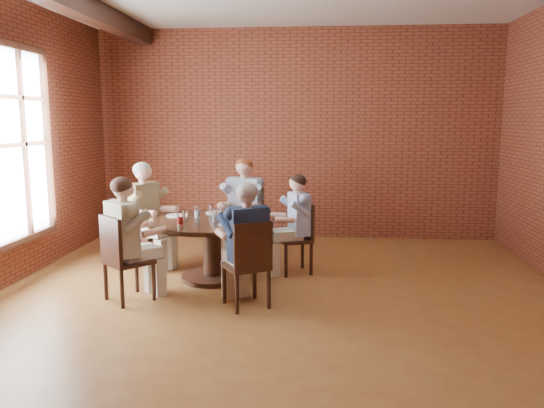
# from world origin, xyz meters

# --- Properties ---
(floor) EXTENTS (7.00, 7.00, 0.00)m
(floor) POSITION_xyz_m (0.00, 0.00, 0.00)
(floor) COLOR olive
(floor) RESTS_ON ground
(wall_back) EXTENTS (7.00, 0.00, 7.00)m
(wall_back) POSITION_xyz_m (0.00, 3.50, 1.70)
(wall_back) COLOR brown
(wall_back) RESTS_ON ground
(wall_front) EXTENTS (7.00, 0.00, 7.00)m
(wall_front) POSITION_xyz_m (0.00, -3.50, 1.70)
(wall_front) COLOR brown
(wall_front) RESTS_ON ground
(dining_table) EXTENTS (1.53, 1.53, 0.75)m
(dining_table) POSITION_xyz_m (-0.90, 0.97, 0.53)
(dining_table) COLOR #331911
(dining_table) RESTS_ON floor
(chair_a) EXTENTS (0.51, 0.51, 0.90)m
(chair_a) POSITION_xyz_m (0.16, 1.38, 0.49)
(chair_a) COLOR #331911
(chair_a) RESTS_ON floor
(diner_a) EXTENTS (0.73, 0.67, 1.26)m
(diner_a) POSITION_xyz_m (0.09, 1.35, 0.63)
(diner_a) COLOR #415DAB
(diner_a) RESTS_ON floor
(chair_b) EXTENTS (0.55, 0.55, 0.98)m
(chair_b) POSITION_xyz_m (-0.65, 2.17, 0.53)
(chair_b) COLOR #331911
(chair_b) RESTS_ON floor
(diner_b) EXTENTS (0.70, 0.81, 1.41)m
(diner_b) POSITION_xyz_m (-0.67, 2.08, 0.70)
(diner_b) COLOR #8794AC
(diner_b) RESTS_ON floor
(chair_c) EXTENTS (0.61, 0.61, 0.97)m
(chair_c) POSITION_xyz_m (-1.95, 1.50, 0.52)
(chair_c) COLOR #331911
(chair_c) RESTS_ON floor
(diner_c) EXTENTS (0.87, 0.81, 1.39)m
(diner_c) POSITION_xyz_m (-1.87, 1.46, 0.69)
(diner_c) COLOR brown
(diner_c) RESTS_ON floor
(chair_d) EXTENTS (0.61, 0.61, 0.94)m
(chair_d) POSITION_xyz_m (-1.70, 0.09, 0.51)
(chair_d) COLOR #331911
(chair_d) RESTS_ON floor
(diner_d) EXTENTS (0.84, 0.85, 1.34)m
(diner_d) POSITION_xyz_m (-1.64, 0.15, 0.67)
(diner_d) COLOR #A2897F
(diner_d) RESTS_ON floor
(chair_e) EXTENTS (0.57, 0.57, 0.93)m
(chair_e) POSITION_xyz_m (-0.32, 0.01, 0.50)
(chair_e) COLOR #331911
(chair_e) RESTS_ON floor
(diner_e) EXTENTS (0.77, 0.81, 1.31)m
(diner_e) POSITION_xyz_m (-0.36, 0.08, 0.66)
(diner_e) COLOR #172340
(diner_e) RESTS_ON floor
(plate_a) EXTENTS (0.26, 0.26, 0.01)m
(plate_a) POSITION_xyz_m (-0.38, 1.05, 0.76)
(plate_a) COLOR white
(plate_a) RESTS_ON dining_table
(plate_b) EXTENTS (0.26, 0.26, 0.01)m
(plate_b) POSITION_xyz_m (-0.93, 1.38, 0.76)
(plate_b) COLOR white
(plate_b) RESTS_ON dining_table
(plate_c) EXTENTS (0.26, 0.26, 0.01)m
(plate_c) POSITION_xyz_m (-1.38, 1.17, 0.76)
(plate_c) COLOR white
(plate_c) RESTS_ON dining_table
(plate_d) EXTENTS (0.26, 0.26, 0.01)m
(plate_d) POSITION_xyz_m (-0.64, 0.69, 0.76)
(plate_d) COLOR white
(plate_d) RESTS_ON dining_table
(glass_a) EXTENTS (0.07, 0.07, 0.14)m
(glass_a) POSITION_xyz_m (-0.57, 0.95, 0.82)
(glass_a) COLOR white
(glass_a) RESTS_ON dining_table
(glass_b) EXTENTS (0.07, 0.07, 0.14)m
(glass_b) POSITION_xyz_m (-0.79, 1.09, 0.82)
(glass_b) COLOR white
(glass_b) RESTS_ON dining_table
(glass_c) EXTENTS (0.07, 0.07, 0.14)m
(glass_c) POSITION_xyz_m (-0.95, 1.24, 0.82)
(glass_c) COLOR white
(glass_c) RESTS_ON dining_table
(glass_d) EXTENTS (0.07, 0.07, 0.14)m
(glass_d) POSITION_xyz_m (-1.10, 1.08, 0.82)
(glass_d) COLOR white
(glass_d) RESTS_ON dining_table
(glass_e) EXTENTS (0.07, 0.07, 0.14)m
(glass_e) POSITION_xyz_m (-1.18, 0.79, 0.82)
(glass_e) COLOR white
(glass_e) RESTS_ON dining_table
(glass_f) EXTENTS (0.07, 0.07, 0.14)m
(glass_f) POSITION_xyz_m (-1.19, 0.63, 0.82)
(glass_f) COLOR white
(glass_f) RESTS_ON dining_table
(glass_g) EXTENTS (0.07, 0.07, 0.14)m
(glass_g) POSITION_xyz_m (-0.83, 0.84, 0.82)
(glass_g) COLOR white
(glass_g) RESTS_ON dining_table
(glass_h) EXTENTS (0.07, 0.07, 0.14)m
(glass_h) POSITION_xyz_m (-0.66, 0.89, 0.82)
(glass_h) COLOR white
(glass_h) RESTS_ON dining_table
(smartphone) EXTENTS (0.10, 0.14, 0.01)m
(smartphone) POSITION_xyz_m (-0.54, 0.71, 0.75)
(smartphone) COLOR black
(smartphone) RESTS_ON dining_table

